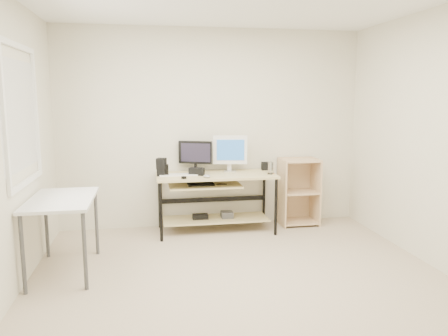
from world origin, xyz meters
name	(u,v)px	position (x,y,z in m)	size (l,w,h in m)	color
room	(229,143)	(-0.14, 0.04, 1.32)	(4.01, 4.01, 2.62)	#B7A58D
desk	(214,190)	(-0.03, 1.66, 0.54)	(1.50, 0.65, 0.75)	#CDBD82
side_table	(62,206)	(-1.68, 0.60, 0.67)	(0.60, 1.00, 0.75)	silver
shelf_unit	(298,191)	(1.15, 1.82, 0.45)	(0.50, 0.40, 0.90)	#DBB788
black_monitor	(195,154)	(-0.24, 1.86, 0.98)	(0.43, 0.21, 0.40)	black
white_imac	(230,151)	(0.21, 1.81, 1.02)	(0.44, 0.14, 0.47)	silver
keyboard	(179,175)	(-0.47, 1.64, 0.76)	(0.48, 0.13, 0.02)	silver
mouse	(207,176)	(-0.15, 1.43, 0.77)	(0.07, 0.11, 0.04)	#ABABB0
center_speaker	(197,172)	(-0.25, 1.62, 0.80)	(0.19, 0.08, 0.09)	black
speaker_left	(161,167)	(-0.68, 1.65, 0.87)	(0.14, 0.14, 0.22)	black
speaker_right	(265,166)	(0.69, 1.86, 0.80)	(0.09, 0.09, 0.11)	black
audio_controller	(166,170)	(-0.63, 1.64, 0.82)	(0.07, 0.05, 0.15)	black
volume_puck	(184,178)	(-0.43, 1.41, 0.76)	(0.06, 0.06, 0.03)	black
smartphone	(271,173)	(0.69, 1.56, 0.75)	(0.06, 0.11, 0.01)	black
coaster	(271,173)	(0.69, 1.57, 0.75)	(0.09, 0.09, 0.01)	#A77D4B
drinking_glass	(271,168)	(0.69, 1.57, 0.83)	(0.07, 0.07, 0.15)	white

